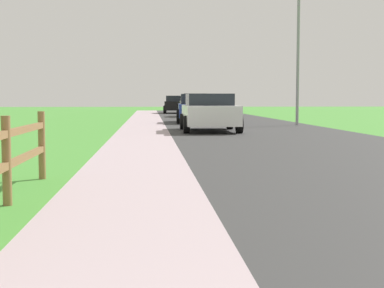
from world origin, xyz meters
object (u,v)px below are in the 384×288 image
object	(u,v)px
parked_car_black	(176,104)
parked_car_silver	(194,105)
parked_suv_white	(209,112)
parked_car_blue	(196,108)
street_lamp	(300,44)

from	to	relation	value
parked_car_black	parked_car_silver	bearing A→B (deg)	-84.79
parked_car_silver	parked_suv_white	bearing A→B (deg)	-92.58
parked_car_blue	street_lamp	size ratio (longest dim) A/B	0.71
parked_car_blue	street_lamp	distance (m)	6.48
parked_suv_white	parked_car_silver	size ratio (longest dim) A/B	0.98
parked_car_silver	street_lamp	distance (m)	13.88
parked_suv_white	street_lamp	bearing A→B (deg)	43.26
parked_suv_white	parked_car_blue	size ratio (longest dim) A/B	0.97
parked_car_blue	parked_car_silver	world-z (taller)	parked_car_silver
parked_car_silver	street_lamp	bearing A→B (deg)	-72.99
parked_suv_white	parked_car_silver	distance (m)	17.45
street_lamp	parked_car_black	bearing A→B (deg)	102.22
parked_car_silver	parked_car_black	xyz separation A→B (m)	(-0.84, 9.23, -0.06)
parked_car_black	street_lamp	world-z (taller)	street_lamp
parked_car_blue	street_lamp	bearing A→B (deg)	-36.17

